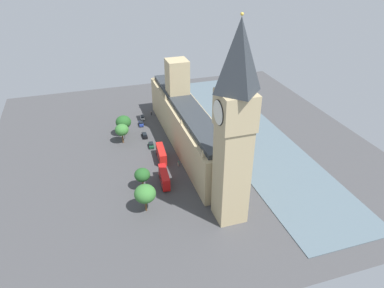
{
  "coord_description": "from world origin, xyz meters",
  "views": [
    {
      "loc": [
        33.67,
        118.36,
        71.99
      ],
      "look_at": [
        1.0,
        15.35,
        9.37
      ],
      "focal_mm": 33.52,
      "sensor_mm": 36.0,
      "label": 1
    }
  ],
  "objects": [
    {
      "name": "plane_tree_opposite_hall",
      "position": [
        21.51,
        34.18,
        6.37
      ],
      "size": [
        6.47,
        6.47,
        9.15
      ],
      "color": "brown",
      "rests_on": "ground"
    },
    {
      "name": "plane_tree_slot_10",
      "position": [
        22.29,
        -9.54,
        5.82
      ],
      "size": [
        5.4,
        5.4,
        8.15
      ],
      "color": "brown",
      "rests_on": "ground"
    },
    {
      "name": "double_decker_bus_by_river_gate",
      "position": [
        12.99,
        22.45,
        2.63
      ],
      "size": [
        3.46,
        10.68,
        4.75
      ],
      "rotation": [
        0.0,
        0.0,
        -0.09
      ],
      "color": "red",
      "rests_on": "ground"
    },
    {
      "name": "plane_tree_slot_12",
      "position": [
        20.74,
        -15.73,
        6.08
      ],
      "size": [
        6.28,
        6.28,
        8.77
      ],
      "color": "brown",
      "rests_on": "ground"
    },
    {
      "name": "pedestrian_trailing",
      "position": [
        6.01,
        -31.57,
        0.75
      ],
      "size": [
        0.61,
        0.68,
        1.68
      ],
      "rotation": [
        0.0,
        0.0,
        2.76
      ],
      "color": "black",
      "rests_on": "ground"
    },
    {
      "name": "parliament_building",
      "position": [
        -2.0,
        -1.63,
        9.24
      ],
      "size": [
        12.22,
        75.47,
        30.65
      ],
      "color": "tan",
      "rests_on": "ground"
    },
    {
      "name": "car_blue_under_trees",
      "position": [
        12.49,
        -22.62,
        0.89
      ],
      "size": [
        2.15,
        4.55,
        1.74
      ],
      "rotation": [
        0.0,
        0.0,
        -0.08
      ],
      "color": "navy",
      "rests_on": "ground"
    },
    {
      "name": "car_black_corner",
      "position": [
        13.07,
        -11.49,
        0.89
      ],
      "size": [
        2.01,
        4.71,
        1.74
      ],
      "rotation": [
        0.0,
        0.0,
        3.12
      ],
      "color": "black",
      "rests_on": "ground"
    },
    {
      "name": "clock_tower",
      "position": [
        -1.4,
        43.83,
        29.93
      ],
      "size": [
        9.35,
        9.35,
        57.85
      ],
      "color": "tan",
      "rests_on": "ground"
    },
    {
      "name": "plane_tree_slot_11",
      "position": [
        20.31,
        23.08,
        5.47
      ],
      "size": [
        5.12,
        5.12,
        7.68
      ],
      "color": "brown",
      "rests_on": "ground"
    },
    {
      "name": "car_white_kerbside",
      "position": [
        10.76,
        -28.58,
        0.89
      ],
      "size": [
        2.15,
        4.57,
        1.74
      ],
      "rotation": [
        0.0,
        0.0,
        3.06
      ],
      "color": "silver",
      "rests_on": "ground"
    },
    {
      "name": "pedestrian_leading",
      "position": [
        5.75,
        13.71,
        0.68
      ],
      "size": [
        0.54,
        0.62,
        1.52
      ],
      "rotation": [
        0.0,
        0.0,
        5.95
      ],
      "color": "gray",
      "rests_on": "ground"
    },
    {
      "name": "double_decker_bus_midblock",
      "position": [
        10.47,
        7.67,
        2.63
      ],
      "size": [
        3.33,
        10.66,
        4.75
      ],
      "rotation": [
        0.0,
        0.0,
        -0.08
      ],
      "color": "red",
      "rests_on": "ground"
    },
    {
      "name": "pedestrian_far_end",
      "position": [
        5.21,
        12.48,
        0.71
      ],
      "size": [
        0.56,
        0.45,
        1.59
      ],
      "rotation": [
        0.0,
        0.0,
        4.7
      ],
      "color": "#336B60",
      "rests_on": "ground"
    },
    {
      "name": "car_dark_green_near_tower",
      "position": [
        12.15,
        -2.81,
        0.89
      ],
      "size": [
        2.26,
        4.24,
        1.74
      ],
      "rotation": [
        0.0,
        0.0,
        -0.09
      ],
      "color": "#19472D",
      "rests_on": "ground"
    },
    {
      "name": "street_lamp_slot_13",
      "position": [
        21.11,
        -12.62,
        4.16
      ],
      "size": [
        0.56,
        0.56,
        5.9
      ],
      "color": "black",
      "rests_on": "ground"
    },
    {
      "name": "river_thames",
      "position": [
        -28.98,
        0.0,
        0.12
      ],
      "size": [
        28.68,
        130.92,
        0.25
      ],
      "primitive_type": "cube",
      "color": "slate",
      "rests_on": "ground"
    },
    {
      "name": "ground_plane",
      "position": [
        0.0,
        0.0,
        0.0
      ],
      "size": [
        145.47,
        145.47,
        0.0
      ],
      "primitive_type": "plane",
      "color": "#424244"
    }
  ]
}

